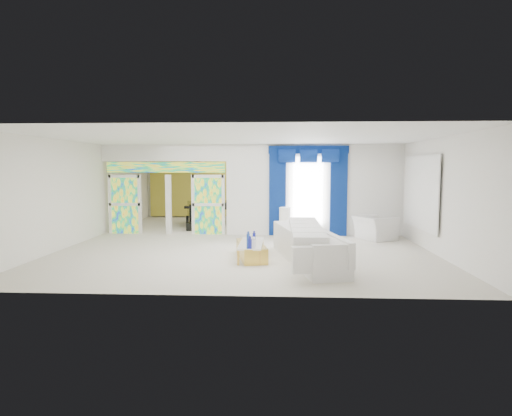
# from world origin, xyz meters

# --- Properties ---
(floor) EXTENTS (12.00, 12.00, 0.00)m
(floor) POSITION_xyz_m (0.00, 0.00, 0.00)
(floor) COLOR #B7AF9E
(floor) RESTS_ON ground
(dividing_wall) EXTENTS (5.70, 0.18, 3.00)m
(dividing_wall) POSITION_xyz_m (2.15, 1.00, 1.50)
(dividing_wall) COLOR white
(dividing_wall) RESTS_ON ground
(dividing_header) EXTENTS (4.30, 0.18, 0.55)m
(dividing_header) POSITION_xyz_m (-2.85, 1.00, 2.73)
(dividing_header) COLOR white
(dividing_header) RESTS_ON dividing_wall
(stained_panel_left) EXTENTS (0.95, 0.04, 2.00)m
(stained_panel_left) POSITION_xyz_m (-4.28, 1.00, 1.00)
(stained_panel_left) COLOR #994C3F
(stained_panel_left) RESTS_ON ground
(stained_panel_right) EXTENTS (0.95, 0.04, 2.00)m
(stained_panel_right) POSITION_xyz_m (-1.42, 1.00, 1.00)
(stained_panel_right) COLOR #994C3F
(stained_panel_right) RESTS_ON ground
(stained_transom) EXTENTS (4.00, 0.05, 0.35)m
(stained_transom) POSITION_xyz_m (-2.85, 1.00, 2.25)
(stained_transom) COLOR #994C3F
(stained_transom) RESTS_ON dividing_header
(window_pane) EXTENTS (1.00, 0.02, 2.30)m
(window_pane) POSITION_xyz_m (1.90, 0.90, 1.45)
(window_pane) COLOR white
(window_pane) RESTS_ON dividing_wall
(blue_drape_left) EXTENTS (0.55, 0.10, 2.80)m
(blue_drape_left) POSITION_xyz_m (0.90, 0.87, 1.40)
(blue_drape_left) COLOR #04134A
(blue_drape_left) RESTS_ON ground
(blue_drape_right) EXTENTS (0.55, 0.10, 2.80)m
(blue_drape_right) POSITION_xyz_m (2.90, 0.87, 1.40)
(blue_drape_right) COLOR #04134A
(blue_drape_right) RESTS_ON ground
(blue_pelmet) EXTENTS (2.60, 0.12, 0.25)m
(blue_pelmet) POSITION_xyz_m (1.90, 0.87, 2.82)
(blue_pelmet) COLOR #04134A
(blue_pelmet) RESTS_ON dividing_wall
(wall_mirror) EXTENTS (0.04, 2.70, 1.90)m
(wall_mirror) POSITION_xyz_m (4.94, -1.00, 1.55)
(wall_mirror) COLOR white
(wall_mirror) RESTS_ON ground
(gold_curtains) EXTENTS (9.70, 0.12, 2.90)m
(gold_curtains) POSITION_xyz_m (0.00, 5.90, 1.50)
(gold_curtains) COLOR gold
(gold_curtains) RESTS_ON ground
(white_sofa) EXTENTS (1.63, 4.00, 0.74)m
(white_sofa) POSITION_xyz_m (1.62, -3.13, 0.37)
(white_sofa) COLOR silver
(white_sofa) RESTS_ON ground
(coffee_table) EXTENTS (0.89, 1.76, 0.37)m
(coffee_table) POSITION_xyz_m (0.27, -2.83, 0.19)
(coffee_table) COLOR gold
(coffee_table) RESTS_ON ground
(console_table) EXTENTS (1.17, 0.40, 0.39)m
(console_table) POSITION_xyz_m (1.44, 0.51, 0.19)
(console_table) COLOR white
(console_table) RESTS_ON ground
(table_lamp) EXTENTS (0.36, 0.36, 0.58)m
(table_lamp) POSITION_xyz_m (1.14, 0.51, 0.68)
(table_lamp) COLOR white
(table_lamp) RESTS_ON console_table
(armchair) EXTENTS (1.39, 1.45, 0.73)m
(armchair) POSITION_xyz_m (3.94, 0.18, 0.37)
(armchair) COLOR silver
(armchair) RESTS_ON ground
(grand_piano) EXTENTS (1.71, 2.01, 0.88)m
(grand_piano) POSITION_xyz_m (-1.95, 3.47, 0.44)
(grand_piano) COLOR black
(grand_piano) RESTS_ON ground
(piano_bench) EXTENTS (0.90, 0.53, 0.28)m
(piano_bench) POSITION_xyz_m (-1.95, 1.87, 0.14)
(piano_bench) COLOR black
(piano_bench) RESTS_ON ground
(tv_console) EXTENTS (0.64, 0.60, 0.78)m
(tv_console) POSITION_xyz_m (-4.57, 2.16, 0.39)
(tv_console) COLOR tan
(tv_console) RESTS_ON ground
(chandelier) EXTENTS (0.60, 0.60, 0.60)m
(chandelier) POSITION_xyz_m (-2.30, 3.40, 2.65)
(chandelier) COLOR gold
(chandelier) RESTS_ON ceiling
(decanters) EXTENTS (0.25, 1.27, 0.24)m
(decanters) POSITION_xyz_m (0.26, -2.89, 0.46)
(decanters) COLOR white
(decanters) RESTS_ON coffee_table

